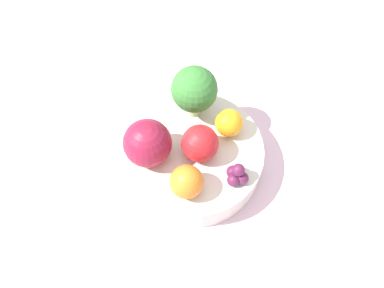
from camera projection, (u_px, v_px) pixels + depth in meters
name	position (u px, v px, depth m)	size (l,w,h in m)	color
ground_plane	(192.00, 170.00, 0.55)	(6.00, 6.00, 0.00)	gray
table_surface	(192.00, 167.00, 0.54)	(1.20, 1.20, 0.02)	silver
bowl	(192.00, 156.00, 0.51)	(0.19, 0.19, 0.04)	silver
broccoli	(194.00, 90.00, 0.49)	(0.06, 0.06, 0.08)	#99C17A
apple_red	(199.00, 144.00, 0.47)	(0.05, 0.05, 0.05)	red
apple_green	(148.00, 143.00, 0.46)	(0.06, 0.06, 0.06)	maroon
orange_front	(229.00, 123.00, 0.49)	(0.04, 0.04, 0.04)	orange
orange_back	(187.00, 182.00, 0.45)	(0.04, 0.04, 0.04)	orange
grape_cluster	(237.00, 175.00, 0.46)	(0.03, 0.03, 0.03)	#5B1E42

